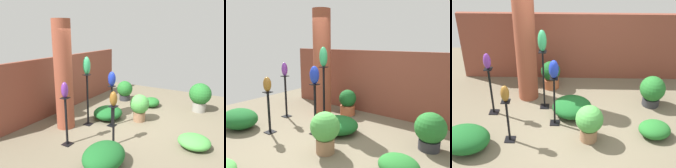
% 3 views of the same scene
% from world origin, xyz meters
% --- Properties ---
extents(ground_plane, '(8.00, 8.00, 0.00)m').
position_xyz_m(ground_plane, '(0.00, 0.00, 0.00)').
color(ground_plane, '#6B604C').
extents(brick_wall_back, '(5.60, 0.12, 1.70)m').
position_xyz_m(brick_wall_back, '(0.00, 2.26, 0.85)').
color(brick_wall_back, brown).
rests_on(brick_wall_back, ground).
extents(brick_pillar, '(0.45, 0.45, 2.73)m').
position_xyz_m(brick_pillar, '(-1.04, 1.30, 1.37)').
color(brick_pillar, brown).
rests_on(brick_pillar, ground).
extents(pedestal_cobalt, '(0.20, 0.20, 1.09)m').
position_xyz_m(pedestal_cobalt, '(-0.38, 0.29, 0.49)').
color(pedestal_cobalt, black).
rests_on(pedestal_cobalt, ground).
extents(pedestal_jade, '(0.20, 0.20, 1.37)m').
position_xyz_m(pedestal_jade, '(-0.64, 0.88, 0.63)').
color(pedestal_jade, black).
rests_on(pedestal_jade, ground).
extents(pedestal_violet, '(0.20, 0.20, 1.08)m').
position_xyz_m(pedestal_violet, '(-1.72, 0.64, 0.49)').
color(pedestal_violet, black).
rests_on(pedestal_violet, ground).
extents(pedestal_bronze, '(0.20, 0.20, 0.91)m').
position_xyz_m(pedestal_bronze, '(-1.22, -0.25, 0.41)').
color(pedestal_bronze, black).
rests_on(pedestal_bronze, ground).
extents(art_vase_cobalt, '(0.19, 0.20, 0.37)m').
position_xyz_m(art_vase_cobalt, '(-0.38, 0.29, 1.27)').
color(art_vase_cobalt, '#192D9E').
rests_on(art_vase_cobalt, pedestal_cobalt).
extents(art_vase_jade, '(0.18, 0.20, 0.46)m').
position_xyz_m(art_vase_jade, '(-0.64, 0.88, 1.59)').
color(art_vase_jade, '#2D9356').
rests_on(art_vase_jade, pedestal_jade).
extents(art_vase_violet, '(0.15, 0.15, 0.33)m').
position_xyz_m(art_vase_violet, '(-1.72, 0.64, 1.25)').
color(art_vase_violet, '#6B2D8C').
rests_on(art_vase_violet, pedestal_violet).
extents(art_vase_bronze, '(0.16, 0.17, 0.32)m').
position_xyz_m(art_vase_bronze, '(-1.22, -0.25, 1.06)').
color(art_vase_bronze, brown).
rests_on(art_vase_bronze, pedestal_bronze).
extents(potted_plant_front_left, '(0.46, 0.46, 0.68)m').
position_xyz_m(potted_plant_front_left, '(-0.55, 1.74, 0.35)').
color(potted_plant_front_left, '#B25B38').
rests_on(potted_plant_front_left, ground).
extents(potted_plant_mid_right, '(0.56, 0.56, 0.70)m').
position_xyz_m(potted_plant_mid_right, '(1.74, 1.03, 0.38)').
color(potted_plant_mid_right, '#2D2D33').
rests_on(potted_plant_mid_right, ground).
extents(potted_plant_mid_left, '(0.65, 0.65, 0.89)m').
position_xyz_m(potted_plant_mid_left, '(1.92, -1.49, 0.51)').
color(potted_plant_mid_left, gray).
rests_on(potted_plant_mid_left, ground).
extents(potted_plant_front_right, '(0.52, 0.52, 0.75)m').
position_xyz_m(potted_plant_front_right, '(0.30, -0.19, 0.43)').
color(potted_plant_front_right, '#936B4C').
rests_on(potted_plant_front_right, ground).
extents(foliage_bed_east, '(0.92, 0.74, 0.44)m').
position_xyz_m(foliage_bed_east, '(-1.99, -0.50, 0.22)').
color(foliage_bed_east, '#195923').
rests_on(foliage_bed_east, ground).
extents(foliage_bed_west, '(0.62, 0.54, 0.29)m').
position_xyz_m(foliage_bed_west, '(1.59, -0.04, 0.15)').
color(foliage_bed_west, '#236B28').
rests_on(foliage_bed_west, ground).
extents(foliage_bed_center, '(0.85, 0.80, 0.35)m').
position_xyz_m(foliage_bed_center, '(-0.02, 0.64, 0.18)').
color(foliage_bed_center, '#195923').
rests_on(foliage_bed_center, ground).
extents(foliage_bed_rear, '(0.64, 0.68, 0.28)m').
position_xyz_m(foliage_bed_rear, '(-0.44, -1.79, 0.14)').
color(foliage_bed_rear, '#479942').
rests_on(foliage_bed_rear, ground).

